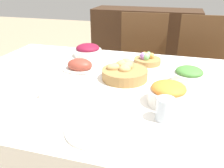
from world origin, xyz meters
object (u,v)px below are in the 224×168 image
Objects in this scene: green_salad_bowl at (189,76)px; fork at (62,123)px; chair_far_right at (200,73)px; drinking_cup at (165,109)px; carrot_bowl at (168,94)px; butter_dish at (52,94)px; bread_basket at (124,72)px; beet_salad_bowl at (88,51)px; egg_basket at (147,59)px; knife at (138,136)px; spoon at (147,138)px; chair_far_center at (142,67)px; ham_platter at (80,66)px; dinner_plate at (98,129)px; sideboard at (145,47)px.

fork is (-0.48, -0.53, -0.04)m from green_salad_bowl.
drinking_cup is at bearing -103.78° from chair_far_right.
butter_dish is (-0.54, -0.09, -0.03)m from carrot_bowl.
beet_salad_bowl is (-0.35, 0.33, 0.00)m from bread_basket.
egg_basket reaches higher than knife.
drinking_cup is (0.08, 0.14, 0.05)m from knife.
egg_basket is 1.08× the size of spoon.
green_salad_bowl reaches higher than knife.
butter_dish is (-0.26, -1.17, 0.26)m from chair_far_center.
chair_far_center is 0.64m from egg_basket.
fork is 0.34m from spoon.
drinking_cup is at bearing -5.43° from butter_dish.
bread_basket is 1.06× the size of ham_platter.
green_salad_bowl is at bearing -24.37° from beet_salad_bowl.
spoon is (0.55, -0.84, -0.04)m from beet_salad_bowl.
ham_platter is 1.33× the size of carrot_bowl.
ham_platter is 1.49× the size of knife.
butter_dish is (-0.77, -1.17, 0.26)m from chair_far_right.
egg_basket is at bearing 71.96° from fork.
carrot_bowl is 1.71× the size of butter_dish.
bread_basket reaches higher than butter_dish.
dinner_plate is at bearing -148.63° from drinking_cup.
sideboard reaches higher than egg_basket.
egg_basket is at bearing -6.16° from beet_salad_bowl.
carrot_bowl is 1.13× the size of knife.
egg_basket is at bearing 93.57° from knife.
chair_far_right is 1.02m from bread_basket.
ham_platter reaches higher than knife.
chair_far_center is at bearing 91.79° from dinner_plate.
spoon is (-0.14, -0.53, -0.04)m from green_salad_bowl.
sideboard is at bearing 101.13° from carrot_bowl.
chair_far_right is at bearing 78.96° from drinking_cup.
chair_far_right is 6.14× the size of fork.
knife is (0.15, -0.00, -0.00)m from dinner_plate.
ham_platter is at bearing 168.51° from bread_basket.
drinking_cup is at bearing -49.36° from beet_salad_bowl.
drinking_cup is at bearing -90.90° from carrot_bowl.
dinner_plate is 0.15m from fork.
chair_far_center is 1.15m from carrot_bowl.
carrot_bowl is 0.26m from green_salad_bowl.
butter_dish is (-0.30, 0.19, 0.01)m from dinner_plate.
chair_far_right is 5.45× the size of carrot_bowl.
drinking_cup reaches higher than egg_basket.
beet_salad_bowl is at bearing 125.70° from spoon.
drinking_cup is at bearing 72.93° from spoon.
egg_basket is at bearing 58.57° from butter_dish.
carrot_bowl is 0.55m from butter_dish.
carrot_bowl reaches higher than knife.
chair_far_center is at bearing 77.53° from butter_dish.
bread_basket is at bearing -176.87° from green_salad_bowl.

